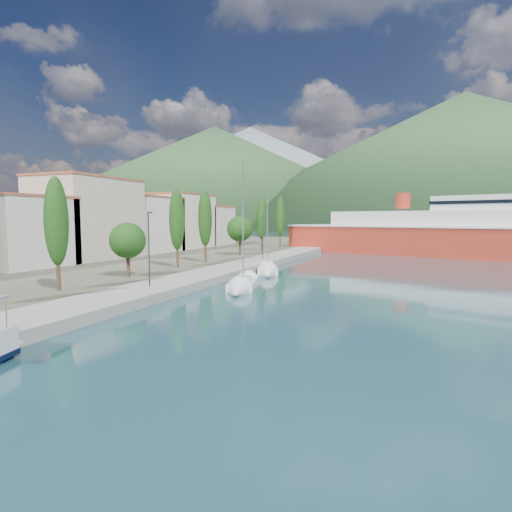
% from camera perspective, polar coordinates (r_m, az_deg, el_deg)
% --- Properties ---
extents(ground, '(1400.00, 1400.00, 0.00)m').
position_cam_1_polar(ground, '(136.54, 16.63, 2.15)').
color(ground, '#1E454E').
extents(quay, '(5.00, 88.00, 0.80)m').
position_cam_1_polar(quay, '(47.15, -4.80, -2.22)').
color(quay, gray).
rests_on(quay, ground).
extents(land_strip, '(70.00, 148.00, 0.70)m').
position_cam_1_polar(land_strip, '(78.68, -26.89, 0.12)').
color(land_strip, '#565644').
rests_on(land_strip, ground).
extents(town_buildings, '(9.20, 69.20, 11.30)m').
position_cam_1_polar(town_buildings, '(68.63, -18.14, 4.13)').
color(town_buildings, beige).
rests_on(town_buildings, land_strip).
extents(tree_row, '(3.95, 63.82, 10.25)m').
position_cam_1_polar(tree_row, '(55.01, -7.24, 4.25)').
color(tree_row, '#47301E').
rests_on(tree_row, land_strip).
extents(lamp_posts, '(0.15, 48.12, 6.06)m').
position_cam_1_polar(lamp_posts, '(37.10, -12.62, 1.43)').
color(lamp_posts, '#2D2D33').
rests_on(lamp_posts, quay).
extents(sailboat_near, '(4.46, 8.90, 12.39)m').
position_cam_1_polar(sailboat_near, '(37.39, -2.07, -4.25)').
color(sailboat_near, silver).
rests_on(sailboat_near, ground).
extents(sailboat_mid, '(4.71, 7.55, 10.60)m').
position_cam_1_polar(sailboat_mid, '(47.82, 1.55, -2.22)').
color(sailboat_mid, silver).
rests_on(sailboat_mid, ground).
extents(ferry, '(58.85, 28.70, 11.48)m').
position_cam_1_polar(ferry, '(79.63, 24.47, 2.53)').
color(ferry, '#B42F1F').
rests_on(ferry, ground).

